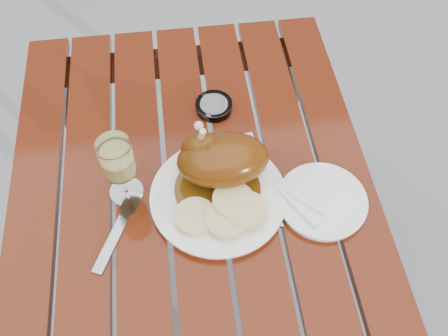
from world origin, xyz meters
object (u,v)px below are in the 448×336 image
at_px(ashtray, 214,106).
at_px(wine_glass, 120,170).
at_px(dinner_plate, 218,197).
at_px(side_plate, 322,201).
at_px(table, 202,281).

bearing_deg(ashtray, wine_glass, -135.65).
xyz_separation_m(dinner_plate, wine_glass, (-0.20, 0.05, 0.08)).
relative_size(dinner_plate, side_plate, 1.52).
distance_m(dinner_plate, wine_glass, 0.22).
bearing_deg(side_plate, wine_glass, 168.77).
height_order(table, ashtray, ashtray).
bearing_deg(side_plate, dinner_plate, 170.30).
distance_m(dinner_plate, ashtray, 0.26).
height_order(dinner_plate, side_plate, dinner_plate).
distance_m(wine_glass, ashtray, 0.31).
bearing_deg(dinner_plate, table, -149.67).
bearing_deg(dinner_plate, wine_glass, 167.08).
height_order(wine_glass, ashtray, wine_glass).
xyz_separation_m(wine_glass, ashtray, (0.22, 0.21, -0.07)).
relative_size(table, ashtray, 13.37).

